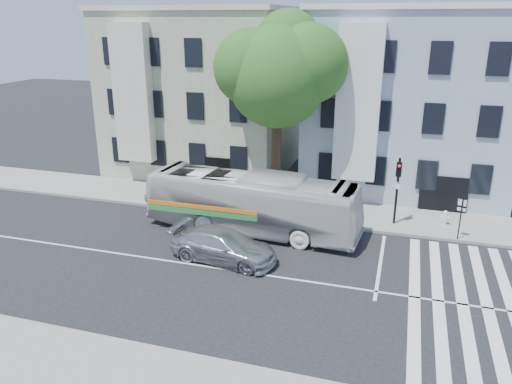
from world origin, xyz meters
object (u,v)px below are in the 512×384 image
at_px(traffic_signal, 398,183).
at_px(sedan, 223,245).
at_px(fire_hydrant, 445,217).
at_px(bus, 252,203).

bearing_deg(traffic_signal, sedan, -127.92).
distance_m(sedan, fire_hydrant, 12.16).
bearing_deg(sedan, traffic_signal, -42.06).
relative_size(sedan, fire_hydrant, 6.38).
relative_size(bus, traffic_signal, 2.99).
relative_size(sedan, traffic_signal, 1.33).
bearing_deg(bus, traffic_signal, -63.99).
bearing_deg(traffic_signal, fire_hydrant, 26.57).
height_order(bus, fire_hydrant, bus).
xyz_separation_m(bus, traffic_signal, (7.09, 2.76, 0.86)).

